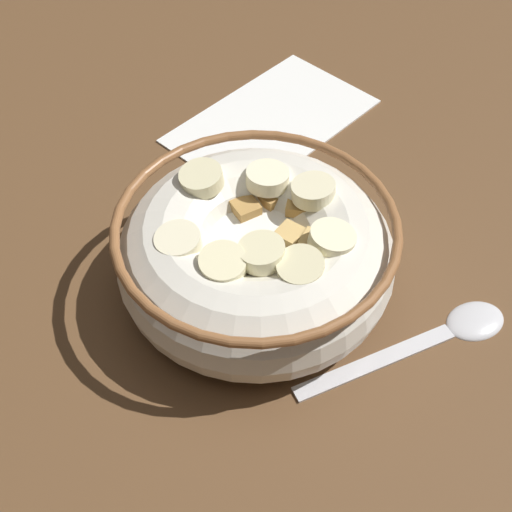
{
  "coord_description": "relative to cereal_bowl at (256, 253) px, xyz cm",
  "views": [
    {
      "loc": [
        -23.5,
        -14.5,
        35.01
      ],
      "look_at": [
        0.0,
        0.0,
        3.0
      ],
      "focal_mm": 49.62,
      "sensor_mm": 36.0,
      "label": 1
    }
  ],
  "objects": [
    {
      "name": "folded_napkin",
      "position": [
        14.71,
        7.64,
        -3.12
      ],
      "size": [
        17.3,
        12.43,
        0.3
      ],
      "primitive_type": "cube",
      "rotation": [
        0.0,
        0.0,
        -0.21
      ],
      "color": "white",
      "rests_on": "ground_plane"
    },
    {
      "name": "ground_plane",
      "position": [
        0.0,
        0.01,
        -4.27
      ],
      "size": [
        116.15,
        116.15,
        2.0
      ],
      "primitive_type": "cube",
      "color": "brown"
    },
    {
      "name": "spoon",
      "position": [
        2.91,
        -11.47,
        -2.94
      ],
      "size": [
        12.81,
        9.37,
        0.8
      ],
      "color": "silver",
      "rests_on": "ground_plane"
    },
    {
      "name": "cereal_bowl",
      "position": [
        0.0,
        0.0,
        0.0
      ],
      "size": [
        16.68,
        16.68,
        6.76
      ],
      "color": "silver",
      "rests_on": "ground_plane"
    }
  ]
}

